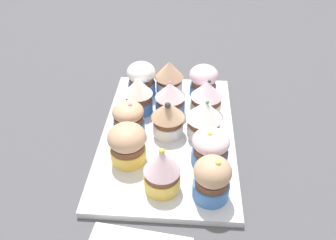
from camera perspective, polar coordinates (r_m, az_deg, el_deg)
ground_plane at (r=66.11cm, az=0.00°, el=-3.87°), size 180.00×180.00×3.00cm
baking_tray at (r=64.71cm, az=0.00°, el=-2.50°), size 37.58×24.19×1.20cm
cupcake_0 at (r=51.66cm, az=7.21°, el=-9.54°), size 5.55×5.55×7.66cm
cupcake_1 at (r=56.86cm, az=6.95°, el=-4.60°), size 6.10×6.10×6.78cm
cupcake_2 at (r=61.77cm, az=5.97°, el=0.35°), size 6.51×6.51×7.60cm
cupcake_3 at (r=67.60cm, az=6.30°, el=3.70°), size 6.09×6.09×7.22cm
cupcake_4 at (r=72.89cm, az=5.83°, el=6.51°), size 5.95×5.95×6.73cm
cupcake_5 at (r=52.21cm, az=-1.13°, el=-8.19°), size 5.59×5.59×8.00cm
cupcake_6 at (r=61.76cm, az=-0.41°, el=0.28°), size 6.06×6.06×7.26cm
cupcake_7 at (r=66.86cm, az=0.26°, el=3.53°), size 5.76×5.76×7.24cm
cupcake_8 at (r=73.13cm, az=0.21°, el=7.18°), size 6.04×6.04×7.32cm
cupcake_9 at (r=57.19cm, az=-6.68°, el=-3.84°), size 6.35×6.35×7.00cm
cupcake_10 at (r=63.52cm, az=-6.43°, el=0.57°), size 5.68×5.68×6.34cm
cupcake_11 at (r=67.61cm, az=-4.86°, el=4.14°), size 5.56×5.56×7.51cm
cupcake_12 at (r=73.02cm, az=-4.39°, el=6.80°), size 5.88×5.88×7.18cm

